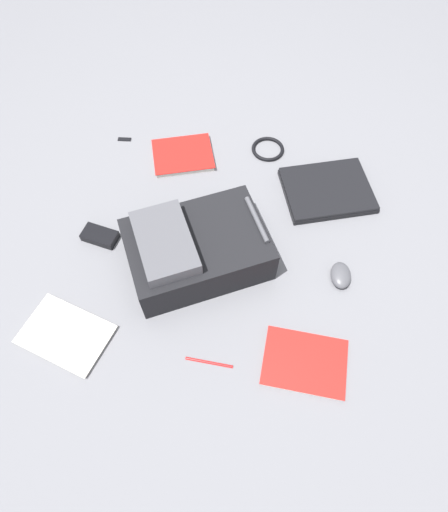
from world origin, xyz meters
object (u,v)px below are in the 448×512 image
at_px(power_brick, 100,236).
at_px(pen_black, 209,362).
at_px(backpack, 194,249).
at_px(book_red, 183,155).
at_px(usb_stick, 124,139).
at_px(computer_mouse, 341,275).
at_px(cable_coil, 268,149).
at_px(laptop, 327,190).
at_px(book_blue, 66,335).
at_px(book_manual, 305,362).

xyz_separation_m(power_brick, pen_black, (0.40, 0.44, -0.01)).
relative_size(backpack, book_red, 1.93).
relative_size(backpack, pen_black, 3.65).
relative_size(power_brick, usb_stick, 2.26).
xyz_separation_m(computer_mouse, cable_coil, (-0.55, -0.28, -0.01)).
xyz_separation_m(book_red, usb_stick, (-0.07, -0.25, -0.01)).
distance_m(power_brick, pen_black, 0.59).
relative_size(book_red, computer_mouse, 2.79).
xyz_separation_m(laptop, book_blue, (0.66, -0.80, -0.01)).
bearing_deg(cable_coil, computer_mouse, 26.48).
height_order(backpack, pen_black, backpack).
distance_m(backpack, book_manual, 0.49).
bearing_deg(laptop, backpack, -51.63).
bearing_deg(backpack, pen_black, 14.95).
relative_size(book_red, pen_black, 1.89).
height_order(backpack, usb_stick, backpack).
relative_size(backpack, usb_stick, 9.92).
bearing_deg(pen_black, cable_coil, 172.37).
relative_size(computer_mouse, cable_coil, 0.76).
bearing_deg(cable_coil, book_blue, -33.71).
xyz_separation_m(laptop, power_brick, (0.30, -0.79, -0.00)).
bearing_deg(cable_coil, usb_stick, -89.12).
bearing_deg(pen_black, power_brick, -132.24).
distance_m(backpack, cable_coil, 0.59).
relative_size(book_blue, computer_mouse, 3.13).
height_order(computer_mouse, power_brick, computer_mouse).
bearing_deg(backpack, book_blue, -49.23).
xyz_separation_m(backpack, usb_stick, (-0.54, -0.37, -0.08)).
bearing_deg(power_brick, book_blue, -2.06).
xyz_separation_m(laptop, book_red, (-0.12, -0.57, -0.01)).
distance_m(backpack, book_blue, 0.48).
bearing_deg(book_manual, backpack, -129.83).
relative_size(book_red, power_brick, 2.27).
bearing_deg(laptop, computer_mouse, 6.64).
bearing_deg(power_brick, book_red, 151.44).
bearing_deg(laptop, pen_black, -26.89).
xyz_separation_m(computer_mouse, pen_black, (0.34, -0.39, -0.01)).
height_order(laptop, book_blue, laptop).
distance_m(book_manual, computer_mouse, 0.32).
height_order(laptop, power_brick, laptop).
distance_m(book_blue, computer_mouse, 0.90).
xyz_separation_m(book_manual, pen_black, (0.03, -0.28, -0.00)).
xyz_separation_m(pen_black, usb_stick, (-0.88, -0.47, -0.00)).
xyz_separation_m(cable_coil, power_brick, (0.49, -0.56, 0.01)).
bearing_deg(book_red, pen_black, 14.69).
height_order(laptop, pen_black, laptop).
height_order(computer_mouse, cable_coil, computer_mouse).
xyz_separation_m(backpack, computer_mouse, (0.01, 0.49, -0.06)).
distance_m(book_red, cable_coil, 0.34).
bearing_deg(power_brick, cable_coil, 131.37).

